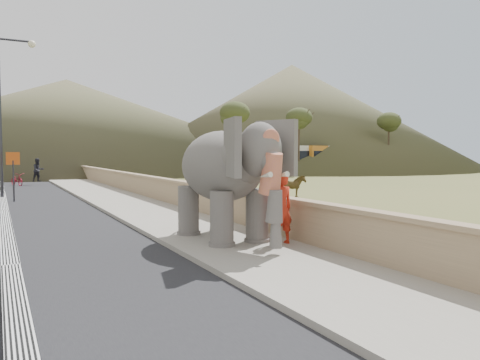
% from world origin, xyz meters
% --- Properties ---
extents(ground, '(160.00, 160.00, 0.00)m').
position_xyz_m(ground, '(0.00, 0.00, 0.00)').
color(ground, olive).
rests_on(ground, ground).
extents(road, '(7.00, 120.00, 0.03)m').
position_xyz_m(road, '(-5.00, 10.00, 0.01)').
color(road, black).
rests_on(road, ground).
extents(median, '(0.35, 120.00, 0.22)m').
position_xyz_m(median, '(-5.00, 10.00, 0.11)').
color(median, black).
rests_on(median, ground).
extents(walkway, '(3.00, 120.00, 0.15)m').
position_xyz_m(walkway, '(0.00, 10.00, 0.07)').
color(walkway, '#9E9687').
rests_on(walkway, ground).
extents(parapet, '(0.30, 120.00, 1.10)m').
position_xyz_m(parapet, '(1.65, 10.00, 0.55)').
color(parapet, tan).
rests_on(parapet, ground).
extents(lamppost, '(1.76, 0.36, 8.00)m').
position_xyz_m(lamppost, '(-4.69, 15.80, 4.87)').
color(lamppost, '#2A2B2F').
rests_on(lamppost, ground).
extents(signboard, '(0.60, 0.08, 2.40)m').
position_xyz_m(signboard, '(-4.50, 15.22, 1.64)').
color(signboard, '#2D2D33').
rests_on(signboard, ground).
extents(cow, '(1.52, 0.91, 1.20)m').
position_xyz_m(cow, '(8.36, 10.64, 0.60)').
color(cow, brown).
rests_on(cow, ground).
extents(distant_car, '(4.34, 2.02, 1.44)m').
position_xyz_m(distant_car, '(19.40, 35.69, 0.72)').
color(distant_car, silver).
rests_on(distant_car, ground).
extents(bus_white, '(11.22, 3.76, 3.10)m').
position_xyz_m(bus_white, '(25.83, 32.33, 1.55)').
color(bus_white, silver).
rests_on(bus_white, ground).
extents(bus_orange, '(11.26, 5.53, 3.10)m').
position_xyz_m(bus_orange, '(29.13, 33.17, 1.55)').
color(bus_orange, orange).
rests_on(bus_orange, ground).
extents(hill_right, '(56.00, 56.00, 16.00)m').
position_xyz_m(hill_right, '(36.00, 52.00, 8.00)').
color(hill_right, brown).
rests_on(hill_right, ground).
extents(hill_far, '(80.00, 80.00, 14.00)m').
position_xyz_m(hill_far, '(5.00, 70.00, 7.00)').
color(hill_far, brown).
rests_on(hill_far, ground).
extents(elephant_and_man, '(2.44, 4.22, 2.95)m').
position_xyz_m(elephant_and_man, '(0.02, 1.40, 1.62)').
color(elephant_and_man, slate).
rests_on(elephant_and_man, ground).
extents(motorcyclist, '(2.50, 1.80, 1.96)m').
position_xyz_m(motorcyclist, '(-3.23, 27.27, 0.78)').
color(motorcyclist, maroon).
rests_on(motorcyclist, ground).
extents(trees, '(48.61, 44.29, 9.22)m').
position_xyz_m(trees, '(-0.24, 25.94, 4.03)').
color(trees, '#473828').
rests_on(trees, ground).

